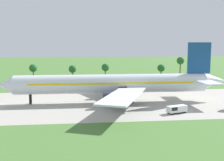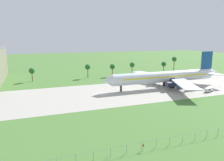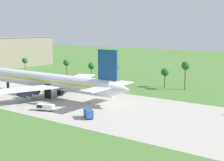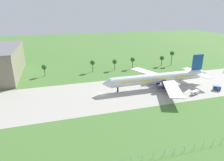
{
  "view_description": "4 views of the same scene",
  "coord_description": "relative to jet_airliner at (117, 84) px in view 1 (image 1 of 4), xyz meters",
  "views": [
    {
      "loc": [
        26.13,
        -86.52,
        18.72
      ],
      "look_at": [
        35.78,
        1.11,
        6.99
      ],
      "focal_mm": 45.0,
      "sensor_mm": 36.0,
      "label": 1
    },
    {
      "loc": [
        -31.76,
        -97.77,
        26.67
      ],
      "look_at": [
        5.49,
        1.11,
        5.99
      ],
      "focal_mm": 35.0,
      "sensor_mm": 36.0,
      "label": 2
    },
    {
      "loc": [
        124.81,
        -81.31,
        25.39
      ],
      "look_at": [
        66.07,
        1.11,
        8.95
      ],
      "focal_mm": 50.0,
      "sensor_mm": 36.0,
      "label": 3
    },
    {
      "loc": [
        -24.44,
        -102.01,
        46.29
      ],
      "look_at": [
        7.98,
        5.0,
        6.0
      ],
      "focal_mm": 32.0,
      "sensor_mm": 36.0,
      "label": 4
    }
  ],
  "objects": [
    {
      "name": "palm_tree_row",
      "position": [
        -8.86,
        43.22,
        1.52
      ],
      "size": [
        108.58,
        3.6,
        12.16
      ],
      "color": "brown",
      "rests_on": "ground_plane"
    },
    {
      "name": "baggage_tug",
      "position": [
        13.9,
        -16.3,
        -4.79
      ],
      "size": [
        5.94,
        3.72,
        2.07
      ],
      "color": "black",
      "rests_on": "ground_plane"
    },
    {
      "name": "jet_airliner",
      "position": [
        0.0,
        0.0,
        0.0
      ],
      "size": [
        72.72,
        57.94,
        19.02
      ],
      "color": "silver",
      "rests_on": "ground_plane"
    }
  ]
}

